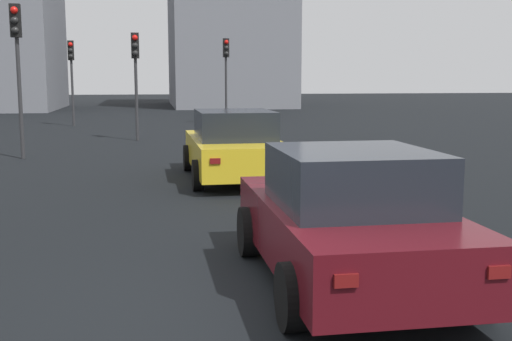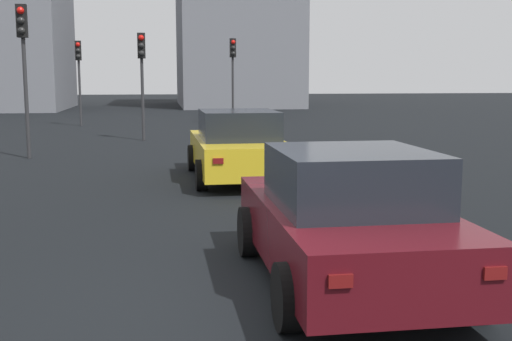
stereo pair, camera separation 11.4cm
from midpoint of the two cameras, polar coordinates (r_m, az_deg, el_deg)
ground_plane at (r=6.53m, az=-6.57°, el=-13.21°), size 160.00×160.00×0.20m
car_yellow_left_lead at (r=14.34m, az=-2.25°, el=2.21°), size 4.61×2.11×1.56m
car_maroon_left_second at (r=7.11m, az=7.82°, el=-4.36°), size 4.06×2.06×1.53m
traffic_light_near_left at (r=23.39m, az=-10.92°, el=9.44°), size 0.32×0.29×3.86m
traffic_light_near_right at (r=31.14m, az=-16.37°, el=9.10°), size 0.32×0.29×3.97m
traffic_light_far_left at (r=19.00m, az=-20.86°, el=10.19°), size 0.32×0.28×4.28m
traffic_light_far_right at (r=31.18m, az=-2.81°, el=9.64°), size 0.32×0.29×4.14m
building_facade_left at (r=52.41m, az=-2.71°, el=13.38°), size 14.32×8.96×13.70m
building_facade_center at (r=49.20m, az=-21.37°, el=11.48°), size 11.34×6.48×10.84m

